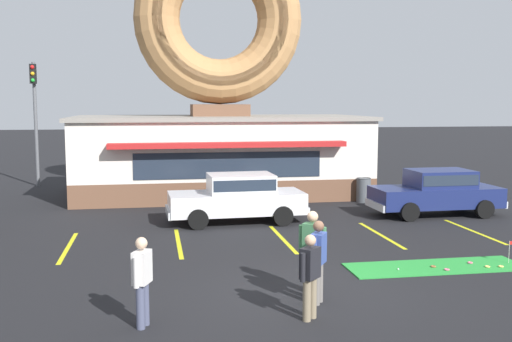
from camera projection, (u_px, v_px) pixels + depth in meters
The scene contains 23 objects.
ground_plane at pixel (302, 294), 12.34m from camera, with size 160.00×160.00×0.00m, color black.
donut_shop_building at pixel (220, 107), 25.54m from camera, with size 12.30×6.75×10.96m.
putting_mat at pixel (436, 267), 14.35m from camera, with size 4.29×1.30×0.03m, color green.
mini_donut_near_left at pixel (501, 266), 14.26m from camera, with size 0.13×0.13×0.04m, color #E5C666.
mini_donut_near_right at pixel (470, 263), 14.59m from camera, with size 0.13×0.13×0.04m, color #D8667F.
mini_donut_mid_left at pixel (447, 269), 14.00m from camera, with size 0.13×0.13×0.04m, color #D8667F.
mini_donut_mid_centre at pixel (433, 266), 14.26m from camera, with size 0.13×0.13×0.04m, color brown.
mini_donut_mid_right at pixel (487, 267), 14.25m from camera, with size 0.13×0.13×0.04m, color #E5C666.
golf_ball at pixel (398, 269), 14.01m from camera, with size 0.04×0.04×0.04m, color white.
putting_flag_pin at pixel (511, 247), 14.60m from camera, with size 0.13×0.01×0.55m.
car_white at pixel (238, 196), 19.67m from camera, with size 4.62×2.10×1.60m.
car_navy at pixel (437, 190), 20.93m from camera, with size 4.58×2.03×1.60m.
pedestrian_blue_sweater_man at pixel (310, 273), 10.81m from camera, with size 0.46×0.44×1.58m.
pedestrian_hooded_kid at pixel (142, 278), 10.45m from camera, with size 0.37×0.56×1.61m.
pedestrian_leather_jacket_man at pixel (312, 248), 12.34m from camera, with size 0.51×0.41×1.72m.
pedestrian_clipboard_woman at pixel (318, 258), 11.69m from camera, with size 0.41×0.52×1.65m.
trash_bin at pixel (364, 190), 23.70m from camera, with size 0.57×0.57×0.97m.
traffic_light_pole at pixel (35, 107), 27.80m from camera, with size 0.28×0.47×5.80m.
parking_stripe_left at pixel (68, 247), 16.33m from camera, with size 0.12×3.60×0.01m, color yellow.
parking_stripe_mid_left at pixel (179, 243), 16.84m from camera, with size 0.12×3.60×0.01m, color yellow.
parking_stripe_centre at pixel (283, 239), 17.35m from camera, with size 0.12×3.60×0.01m, color yellow.
parking_stripe_mid_right at pixel (381, 235), 17.86m from camera, with size 0.12×3.60×0.01m, color yellow.
parking_stripe_right at pixel (473, 231), 18.37m from camera, with size 0.12×3.60×0.01m, color yellow.
Camera 1 is at (-2.98, -11.63, 3.93)m, focal length 42.00 mm.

